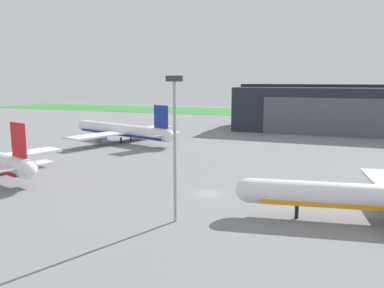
% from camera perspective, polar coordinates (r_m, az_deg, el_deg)
% --- Properties ---
extents(ground_plane, '(440.00, 440.00, 0.00)m').
position_cam_1_polar(ground_plane, '(69.80, 2.34, -7.41)').
color(ground_plane, slate).
extents(grass_field_strip, '(440.00, 56.00, 0.08)m').
position_cam_1_polar(grass_field_strip, '(242.29, 15.90, 4.33)').
color(grass_field_strip, '#348534').
rests_on(grass_field_strip, ground_plane).
extents(maintenance_hangar, '(106.26, 38.17, 18.53)m').
position_cam_1_polar(maintenance_hangar, '(166.85, 25.60, 4.62)').
color(maintenance_hangar, '#232833').
rests_on(maintenance_hangar, ground_plane).
extents(airliner_far_right, '(43.45, 39.93, 12.78)m').
position_cam_1_polar(airliner_far_right, '(129.08, -10.27, 1.95)').
color(airliner_far_right, white).
rests_on(airliner_far_right, ground_plane).
extents(apron_light_mast, '(2.40, 0.50, 20.84)m').
position_cam_1_polar(apron_light_mast, '(53.89, -2.57, 0.74)').
color(apron_light_mast, '#99999E').
rests_on(apron_light_mast, ground_plane).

